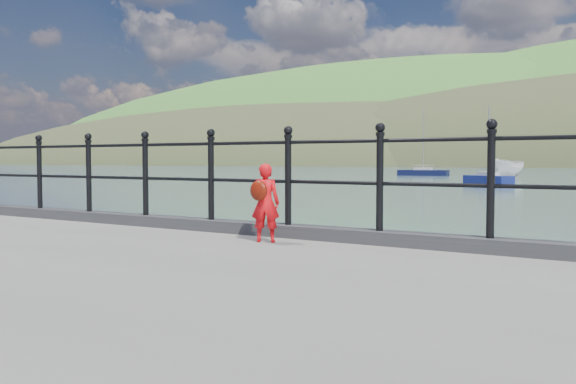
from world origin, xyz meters
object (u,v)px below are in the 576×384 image
Objects in this scene: railing at (248,169)px; launch_white at (508,169)px; child at (265,202)px; sailboat_left at (423,173)px; sailboat_port at (488,180)px.

launch_white is (-9.69, 58.39, -0.78)m from railing.
child is 71.40m from sailboat_left.
sailboat_left reaches higher than launch_white.
railing is 59.19m from launch_white.
railing reaches higher than launch_white.
railing is 2.78× the size of sailboat_port.
sailboat_port reaches higher than launch_white.
sailboat_port is at bearing -64.55° from sailboat_left.
child is at bearing -46.08° from sailboat_port.
launch_white is at bearing 129.74° from sailboat_port.
railing is 20.18× the size of child.
child is at bearing -76.56° from sailboat_left.
child is 0.17× the size of launch_white.
sailboat_left is (-21.85, 67.22, -1.49)m from railing.
launch_white is at bearing 99.42° from railing.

